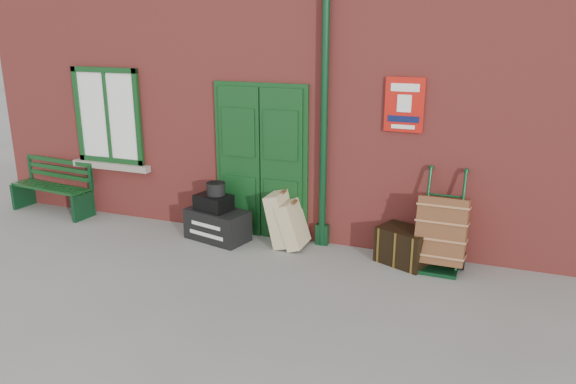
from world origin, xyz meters
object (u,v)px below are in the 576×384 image
at_px(dark_trunk, 404,246).
at_px(bench, 54,185).
at_px(houdini_trunk, 218,225).
at_px(porter_trolley, 442,232).

bearing_deg(dark_trunk, bench, -157.05).
xyz_separation_m(houdini_trunk, dark_trunk, (2.70, 0.09, 0.02)).
relative_size(houdini_trunk, dark_trunk, 1.35).
xyz_separation_m(bench, houdini_trunk, (3.13, -0.19, -0.23)).
xyz_separation_m(bench, porter_trolley, (6.29, -0.06, 0.03)).
relative_size(bench, porter_trolley, 1.19).
bearing_deg(dark_trunk, porter_trolley, 28.78).
bearing_deg(bench, porter_trolley, 6.08).
bearing_deg(dark_trunk, houdini_trunk, -154.19).
height_order(houdini_trunk, porter_trolley, porter_trolley).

